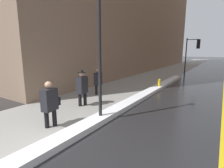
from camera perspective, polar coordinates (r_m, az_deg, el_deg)
ground_plane at (r=5.22m, az=-21.67°, el=-19.05°), size 160.00×160.00×0.00m
sidewalk_slab at (r=18.64m, az=14.28°, el=2.70°), size 4.00×80.00×0.01m
snow_bank_curb at (r=10.16m, az=10.88°, el=-3.24°), size 0.60×16.12×0.20m
lamp_post at (r=6.11m, az=-4.14°, el=15.85°), size 0.28×0.28×5.17m
traffic_light_near at (r=19.76m, az=25.07°, el=10.43°), size 1.31×0.32×3.79m
pedestrian_with_shoulder_bag at (r=6.14m, az=-19.64°, el=-5.62°), size 0.35×0.73×1.56m
pedestrian_in_fedora at (r=8.12m, az=-9.73°, el=-0.72°), size 0.37×0.56×1.71m
pedestrian_trailing at (r=10.17m, az=-4.58°, el=1.21°), size 0.34×0.52×1.52m
fire_hydrant at (r=12.08m, az=15.14°, el=0.01°), size 0.20×0.20×0.70m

